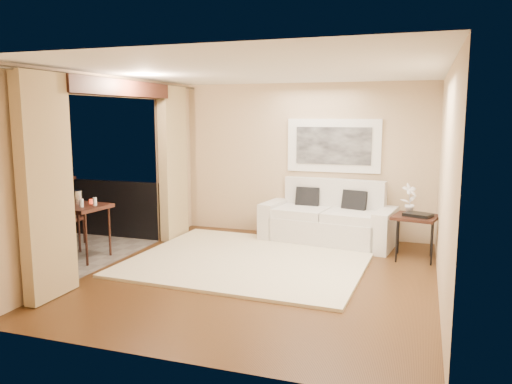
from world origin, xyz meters
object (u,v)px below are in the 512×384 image
at_px(balcony_chair_far, 64,213).
at_px(orchid, 409,198).
at_px(ice_bucket, 76,197).
at_px(sofa, 329,220).
at_px(balcony_chair_near, 11,230).
at_px(bistro_table, 81,211).
at_px(side_table, 415,219).

bearing_deg(balcony_chair_far, orchid, -165.31).
xyz_separation_m(balcony_chair_far, ice_bucket, (0.60, -0.42, 0.37)).
bearing_deg(ice_bucket, sofa, 30.80).
bearing_deg(orchid, ice_bucket, -161.51).
bearing_deg(balcony_chair_near, sofa, 22.15).
xyz_separation_m(bistro_table, balcony_chair_far, (-0.75, 0.52, -0.19)).
bearing_deg(bistro_table, balcony_chair_far, 145.31).
distance_m(side_table, balcony_chair_near, 5.77).
bearing_deg(balcony_chair_near, bistro_table, 41.75).
height_order(balcony_chair_far, balcony_chair_near, balcony_chair_near).
bearing_deg(balcony_chair_far, ice_bucket, 147.46).
relative_size(side_table, balcony_chair_near, 0.72).
relative_size(bistro_table, ice_bucket, 4.08).
bearing_deg(side_table, sofa, 155.92).
height_order(sofa, bistro_table, sofa).
relative_size(side_table, balcony_chair_far, 0.77).
xyz_separation_m(sofa, balcony_chair_far, (-4.08, -1.66, 0.18)).
bearing_deg(ice_bucket, bistro_table, -34.08).
bearing_deg(side_table, balcony_chair_far, -169.39).
height_order(sofa, balcony_chair_far, sofa).
xyz_separation_m(sofa, balcony_chair_near, (-3.85, -3.00, 0.21)).
distance_m(bistro_table, ice_bucket, 0.26).
height_order(sofa, side_table, sofa).
xyz_separation_m(sofa, orchid, (1.31, -0.47, 0.53)).
relative_size(sofa, side_table, 3.15).
xyz_separation_m(side_table, ice_bucket, (-4.89, -1.44, 0.31)).
xyz_separation_m(orchid, ice_bucket, (-4.78, -1.60, 0.02)).
bearing_deg(orchid, balcony_chair_near, -153.91).
height_order(bistro_table, ice_bucket, ice_bucket).
bearing_deg(orchid, side_table, -56.86).
relative_size(orchid, balcony_chair_far, 0.48).
height_order(bistro_table, balcony_chair_far, balcony_chair_far).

